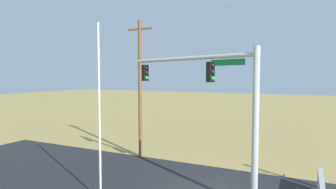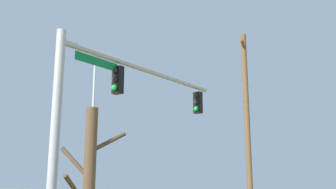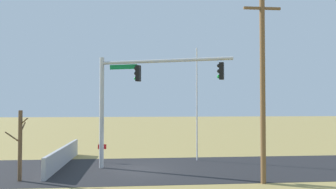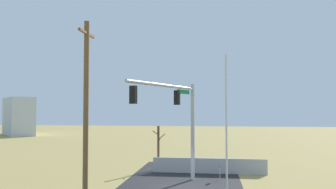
{
  "view_description": "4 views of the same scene",
  "coord_description": "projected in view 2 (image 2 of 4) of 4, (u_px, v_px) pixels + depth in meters",
  "views": [
    {
      "loc": [
        4.21,
        -12.87,
        5.6
      ],
      "look_at": [
        -2.57,
        1.03,
        4.6
      ],
      "focal_mm": 30.77,
      "sensor_mm": 36.0,
      "label": 1
    },
    {
      "loc": [
        11.75,
        5.44,
        2.45
      ],
      "look_at": [
        -1.12,
        1.68,
        5.44
      ],
      "focal_mm": 40.85,
      "sensor_mm": 36.0,
      "label": 2
    },
    {
      "loc": [
        0.04,
        19.84,
        3.95
      ],
      "look_at": [
        -1.69,
        0.9,
        4.5
      ],
      "focal_mm": 34.89,
      "sensor_mm": 36.0,
      "label": 3
    },
    {
      "loc": [
        -22.09,
        -2.2,
        5.0
      ],
      "look_at": [
        -1.58,
        0.6,
        5.92
      ],
      "focal_mm": 36.25,
      "sensor_mm": 36.0,
      "label": 4
    }
  ],
  "objects": [
    {
      "name": "signal_mast",
      "position": [
        113.0,
        106.0,
        12.75
      ],
      "size": [
        7.66,
        3.17,
        6.84
      ],
      "color": "#B2B5BA",
      "rests_on": "ground_plane"
    },
    {
      "name": "utility_pole",
      "position": [
        247.0,
        126.0,
        17.69
      ],
      "size": [
        1.9,
        0.26,
        9.37
      ],
      "color": "brown",
      "rests_on": "ground_plane"
    },
    {
      "name": "flagpole",
      "position": [
        91.0,
        146.0,
        17.41
      ],
      "size": [
        0.1,
        0.1,
        7.92
      ],
      "primitive_type": "cylinder",
      "color": "silver",
      "rests_on": "ground_plane"
    }
  ]
}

